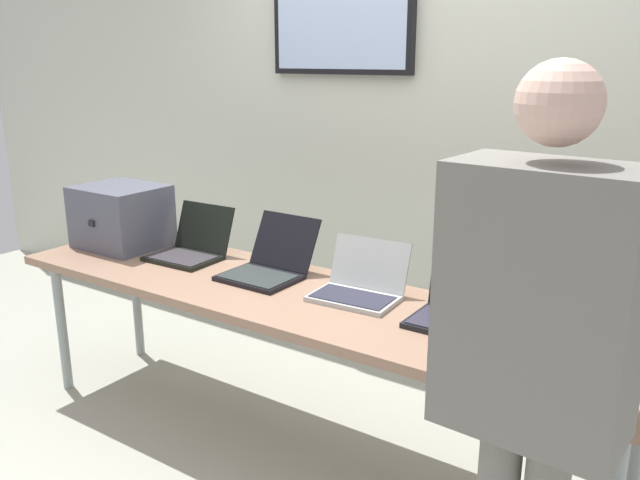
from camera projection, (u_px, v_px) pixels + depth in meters
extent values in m
cube|color=#A1A295|center=(298.00, 450.00, 2.99)|extent=(8.00, 8.00, 0.04)
cube|color=beige|center=(417.00, 154.00, 3.56)|extent=(8.00, 0.06, 2.43)
cube|color=black|center=(341.00, 26.00, 3.58)|extent=(0.89, 0.05, 0.52)
cube|color=#B3C9ED|center=(340.00, 26.00, 3.57)|extent=(0.83, 0.02, 0.46)
cube|color=#936F58|center=(296.00, 297.00, 2.79)|extent=(2.90, 0.70, 0.04)
cylinder|color=#8C9897|center=(62.00, 326.00, 3.42)|extent=(0.05, 0.05, 0.71)
cylinder|color=#8C9897|center=(136.00, 298.00, 3.82)|extent=(0.05, 0.05, 0.71)
cylinder|color=#8C9897|center=(638.00, 448.00, 2.36)|extent=(0.05, 0.05, 0.71)
cube|color=#505462|center=(122.00, 216.00, 3.43)|extent=(0.43, 0.37, 0.32)
cube|color=black|center=(91.00, 224.00, 3.28)|extent=(0.04, 0.01, 0.03)
cube|color=black|center=(183.00, 258.00, 3.22)|extent=(0.35, 0.26, 0.02)
cube|color=#322E33|center=(181.00, 257.00, 3.21)|extent=(0.32, 0.21, 0.00)
cube|color=black|center=(204.00, 227.00, 3.32)|extent=(0.34, 0.11, 0.23)
cube|color=black|center=(205.00, 227.00, 3.33)|extent=(0.32, 0.09, 0.20)
cube|color=black|center=(259.00, 278.00, 2.94)|extent=(0.34, 0.27, 0.02)
cube|color=#282F2D|center=(257.00, 276.00, 2.92)|extent=(0.31, 0.22, 0.00)
cube|color=black|center=(285.00, 241.00, 3.06)|extent=(0.34, 0.13, 0.24)
cube|color=#3C4A78|center=(285.00, 241.00, 3.06)|extent=(0.31, 0.11, 0.21)
cube|color=#B0B5B2|center=(354.00, 299.00, 2.68)|extent=(0.36, 0.24, 0.02)
cube|color=#272837|center=(352.00, 297.00, 2.67)|extent=(0.33, 0.19, 0.00)
cube|color=#B0B5B2|center=(370.00, 263.00, 2.78)|extent=(0.36, 0.10, 0.21)
cube|color=white|center=(370.00, 263.00, 2.78)|extent=(0.33, 0.09, 0.18)
cube|color=black|center=(453.00, 324.00, 2.43)|extent=(0.32, 0.26, 0.02)
cube|color=#2C2A39|center=(452.00, 322.00, 2.42)|extent=(0.29, 0.21, 0.00)
cube|color=black|center=(470.00, 279.00, 2.51)|extent=(0.32, 0.05, 0.25)
cube|color=#344F80|center=(471.00, 279.00, 2.52)|extent=(0.29, 0.04, 0.22)
cube|color=#25202C|center=(590.00, 353.00, 2.19)|extent=(0.36, 0.28, 0.02)
cube|color=#2B2638|center=(590.00, 351.00, 2.18)|extent=(0.33, 0.23, 0.00)
cube|color=#25202C|center=(607.00, 302.00, 2.28)|extent=(0.35, 0.08, 0.25)
cube|color=navy|center=(608.00, 302.00, 2.28)|extent=(0.32, 0.07, 0.22)
cube|color=slate|center=(540.00, 302.00, 1.53)|extent=(0.46, 0.29, 0.66)
sphere|color=beige|center=(559.00, 103.00, 1.40)|extent=(0.19, 0.19, 0.19)
cylinder|color=slate|center=(511.00, 350.00, 1.92)|extent=(0.09, 0.32, 0.07)
cylinder|color=slate|center=(630.00, 383.00, 1.73)|extent=(0.09, 0.32, 0.07)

